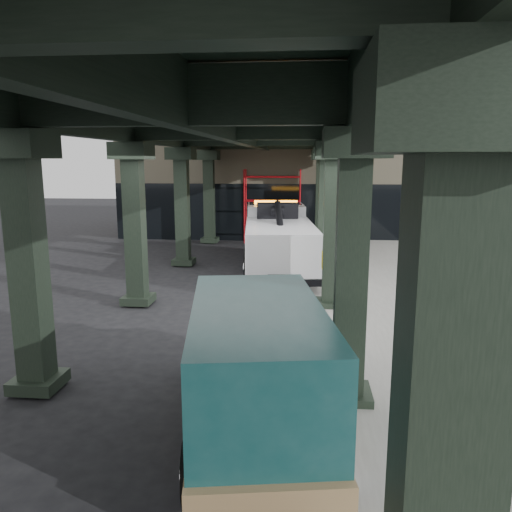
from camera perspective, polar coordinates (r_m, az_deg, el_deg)
The scene contains 8 objects.
ground at distance 13.60m, azimuth -2.21°, elevation -8.32°, with size 90.00×90.00×0.00m, color black.
sidewalk at distance 15.60m, azimuth 15.53°, elevation -5.89°, with size 5.00×40.00×0.15m, color gray.
lane_stripe at distance 15.38m, azimuth 5.13°, elevation -6.04°, with size 0.12×38.00×0.01m, color silver.
viaduct at distance 14.91m, azimuth -2.87°, elevation 14.67°, with size 7.40×32.00×6.40m.
building at distance 32.73m, azimuth 6.09°, elevation 9.98°, with size 22.00×10.00×8.00m, color #C6B793.
scaffolding at distance 27.52m, azimuth 1.90°, elevation 5.94°, with size 3.08×0.88×4.00m.
tow_truck at distance 20.27m, azimuth 2.48°, elevation 2.17°, with size 3.33×9.01×2.89m.
towed_van at distance 8.42m, azimuth 0.01°, elevation -11.94°, with size 2.97×5.78×2.24m.
Camera 1 is at (1.77, -12.72, 4.46)m, focal length 35.00 mm.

